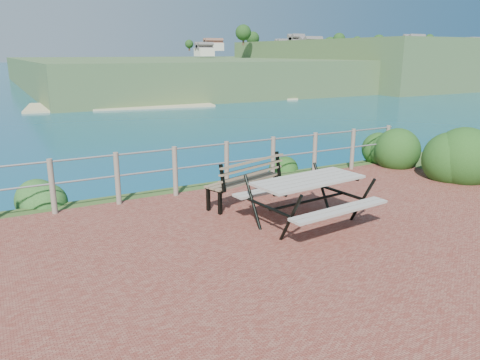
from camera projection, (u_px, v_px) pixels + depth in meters
The scene contains 9 objects.
ground at pixel (326, 243), 7.12m from camera, with size 10.00×7.00×0.12m, color brown.
safety_railing at pixel (227, 162), 9.81m from camera, with size 9.40×0.10×1.00m.
distant_bay at pixel (342, 60), 258.92m from camera, with size 290.00×232.36×24.00m.
picnic_table at pixel (308, 197), 7.71m from camera, with size 1.94×1.62×0.79m.
park_bench at pixel (243, 173), 8.79m from camera, with size 1.68×0.89×0.92m.
shrub_right_front at pixel (449, 176), 11.00m from camera, with size 1.52×1.52×2.16m, color #1D4515.
shrub_right_edge at pixel (397, 163), 12.29m from camera, with size 1.26×1.26×1.80m, color #1D4515.
shrub_lip_west at pixel (50, 203), 9.03m from camera, with size 0.84×0.84×0.61m, color #1B4A1C.
shrub_lip_east at pixel (281, 168), 11.69m from camera, with size 0.69×0.69×0.40m, color #1D4515.
Camera 1 is at (-4.32, -5.18, 2.81)m, focal length 35.00 mm.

